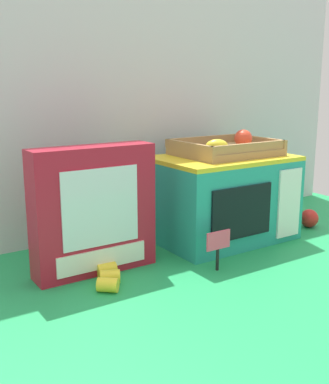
# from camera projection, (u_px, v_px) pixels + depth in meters

# --- Properties ---
(ground_plane) EXTENTS (1.70, 1.70, 0.00)m
(ground_plane) POSITION_uv_depth(u_px,v_px,m) (181.00, 245.00, 1.33)
(ground_plane) COLOR #219E54
(ground_plane) RESTS_ON ground
(display_back_panel) EXTENTS (1.61, 0.03, 0.79)m
(display_back_panel) POSITION_uv_depth(u_px,v_px,m) (140.00, 101.00, 1.42)
(display_back_panel) COLOR silver
(display_back_panel) RESTS_ON ground
(toy_microwave) EXTENTS (0.39, 0.27, 0.24)m
(toy_microwave) POSITION_uv_depth(u_px,v_px,m) (223.00, 198.00, 1.37)
(toy_microwave) COLOR teal
(toy_microwave) RESTS_ON ground
(food_groups_crate) EXTENTS (0.27, 0.22, 0.07)m
(food_groups_crate) POSITION_uv_depth(u_px,v_px,m) (226.00, 149.00, 1.36)
(food_groups_crate) COLOR #A37F51
(food_groups_crate) RESTS_ON toy_microwave
(cookie_set_box) EXTENTS (0.30, 0.08, 0.31)m
(cookie_set_box) POSITION_uv_depth(u_px,v_px,m) (94.00, 210.00, 1.11)
(cookie_set_box) COLOR #B2192D
(cookie_set_box) RESTS_ON ground
(price_sign) EXTENTS (0.07, 0.01, 0.10)m
(price_sign) POSITION_uv_depth(u_px,v_px,m) (218.00, 244.00, 1.14)
(price_sign) COLOR black
(price_sign) RESTS_ON ground
(loose_toy_banana) EXTENTS (0.09, 0.13, 0.03)m
(loose_toy_banana) POSITION_uv_depth(u_px,v_px,m) (108.00, 277.00, 1.07)
(loose_toy_banana) COLOR yellow
(loose_toy_banana) RESTS_ON ground
(loose_toy_apple) EXTENTS (0.06, 0.06, 0.06)m
(loose_toy_apple) POSITION_uv_depth(u_px,v_px,m) (309.00, 218.00, 1.49)
(loose_toy_apple) COLOR red
(loose_toy_apple) RESTS_ON ground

